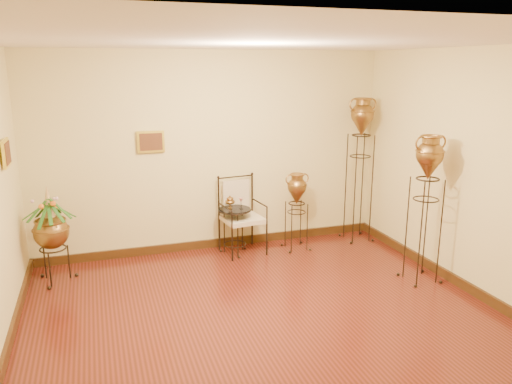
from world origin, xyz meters
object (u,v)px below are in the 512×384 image
object	(u,v)px
amphora_tall	(360,168)
side_table	(235,230)
amphora_mid	(425,208)
planter_urn	(51,228)
armchair	(243,216)

from	to	relation	value
amphora_tall	side_table	size ratio (longest dim) A/B	2.61
amphora_mid	side_table	size ratio (longest dim) A/B	2.21
amphora_mid	planter_urn	world-z (taller)	amphora_mid
amphora_tall	side_table	bearing A→B (deg)	179.98
side_table	amphora_mid	bearing A→B (deg)	-39.32
amphora_tall	side_table	world-z (taller)	amphora_tall
amphora_mid	planter_urn	distance (m)	4.52
armchair	amphora_tall	bearing A→B (deg)	-7.26
side_table	armchair	bearing A→B (deg)	-0.38
amphora_tall	armchair	distance (m)	1.91
side_table	planter_urn	bearing A→B (deg)	-174.82
planter_urn	armchair	world-z (taller)	planter_urn
amphora_mid	armchair	xyz separation A→B (m)	(-1.82, 1.59, -0.39)
planter_urn	side_table	distance (m)	2.40
armchair	side_table	size ratio (longest dim) A/B	1.30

